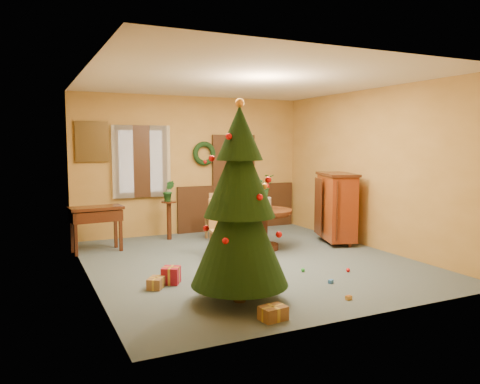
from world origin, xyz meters
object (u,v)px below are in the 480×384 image
christmas_tree (240,207)px  chair_near (223,227)px  dining_table (263,221)px  writing_desk (96,218)px  sideboard (337,206)px

christmas_tree → chair_near: bearing=72.3°
dining_table → chair_near: bearing=-161.3°
dining_table → writing_desk: 2.97m
chair_near → christmas_tree: christmas_tree is taller
dining_table → sideboard: (1.54, -0.12, 0.21)m
christmas_tree → writing_desk: size_ratio=2.57×
dining_table → sideboard: size_ratio=0.78×
dining_table → chair_near: size_ratio=1.06×
dining_table → christmas_tree: 2.92m
christmas_tree → writing_desk: christmas_tree is taller
sideboard → christmas_tree: bearing=-144.1°
dining_table → writing_desk: bearing=158.8°
chair_near → sideboard: 2.47m
dining_table → christmas_tree: christmas_tree is taller
chair_near → writing_desk: (-1.84, 1.38, 0.07)m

